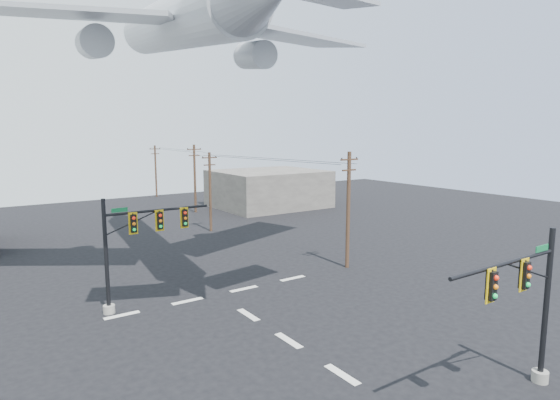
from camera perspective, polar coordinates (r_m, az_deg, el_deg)
ground at (r=21.69m, az=7.58°, el=-20.36°), size 120.00×120.00×0.00m
lane_markings at (r=25.47m, az=-0.74°, el=-15.69°), size 14.00×21.20×0.01m
signal_mast_near at (r=21.13m, az=28.10°, el=-11.54°), size 6.83×0.72×6.59m
signal_mast_far at (r=28.68m, az=-17.36°, el=-5.34°), size 6.62×0.74×6.68m
utility_pole_a at (r=35.73m, az=8.32°, el=-0.95°), size 1.78×0.30×8.89m
utility_pole_b at (r=49.01m, az=-8.52°, el=1.18°), size 1.67×0.28×8.25m
utility_pole_c at (r=60.80m, az=-10.34°, el=2.75°), size 1.74×0.62×8.69m
utility_pole_d at (r=76.94m, az=-14.91°, el=3.56°), size 1.69×0.35×8.15m
power_lines at (r=54.46m, az=-8.76°, el=5.65°), size 5.80×46.46×0.18m
airliner at (r=35.64m, az=-12.23°, el=20.26°), size 31.55×33.41×8.70m
building_right at (r=64.79m, az=-1.42°, el=1.40°), size 14.00×12.00×5.00m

